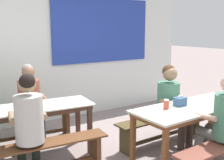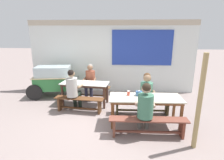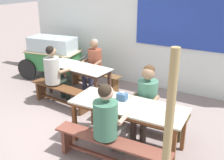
{
  "view_description": "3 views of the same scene",
  "coord_description": "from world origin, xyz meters",
  "px_view_note": "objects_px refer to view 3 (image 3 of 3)",
  "views": [
    {
      "loc": [
        -1.9,
        -2.65,
        1.8
      ],
      "look_at": [
        0.21,
        0.58,
        1.08
      ],
      "focal_mm": 44.23,
      "sensor_mm": 36.0,
      "label": 1
    },
    {
      "loc": [
        0.53,
        -4.51,
        2.39
      ],
      "look_at": [
        0.14,
        0.81,
        0.91
      ],
      "focal_mm": 28.61,
      "sensor_mm": 36.0,
      "label": 2
    },
    {
      "loc": [
        2.72,
        -3.59,
        2.64
      ],
      "look_at": [
        0.44,
        0.42,
        0.84
      ],
      "focal_mm": 42.88,
      "sensor_mm": 36.0,
      "label": 3
    }
  ],
  "objects_px": {
    "bench_near_front": "(111,148)",
    "person_right_near_table": "(146,96)",
    "dining_table_far": "(78,70)",
    "person_left_back_turned": "(54,71)",
    "tissue_box": "(122,97)",
    "person_center_facing": "(93,62)",
    "wooden_support_post": "(168,136)",
    "bench_far_back": "(95,78)",
    "bench_far_front": "(61,93)",
    "food_cart": "(52,54)",
    "person_near_front": "(108,119)",
    "condiment_jar": "(107,93)",
    "bench_near_back": "(141,114)",
    "dining_table_near": "(128,109)"
  },
  "relations": [
    {
      "from": "bench_near_back",
      "to": "dining_table_far",
      "type": "bearing_deg",
      "value": 161.99
    },
    {
      "from": "person_left_back_turned",
      "to": "person_right_near_table",
      "type": "bearing_deg",
      "value": -4.1
    },
    {
      "from": "person_near_front",
      "to": "person_left_back_turned",
      "type": "xyz_separation_m",
      "value": [
        -2.03,
        1.2,
        -0.0
      ]
    },
    {
      "from": "dining_table_far",
      "to": "person_center_facing",
      "type": "height_order",
      "value": "person_center_facing"
    },
    {
      "from": "bench_near_front",
      "to": "wooden_support_post",
      "type": "xyz_separation_m",
      "value": [
        0.93,
        -0.35,
        0.69
      ]
    },
    {
      "from": "person_right_near_table",
      "to": "wooden_support_post",
      "type": "distance_m",
      "value": 1.71
    },
    {
      "from": "bench_far_front",
      "to": "bench_near_back",
      "type": "xyz_separation_m",
      "value": [
        1.88,
        -0.01,
        0.01
      ]
    },
    {
      "from": "bench_near_back",
      "to": "person_center_facing",
      "type": "distance_m",
      "value": 2.12
    },
    {
      "from": "dining_table_far",
      "to": "person_left_back_turned",
      "type": "height_order",
      "value": "person_left_back_turned"
    },
    {
      "from": "dining_table_far",
      "to": "dining_table_near",
      "type": "relative_size",
      "value": 0.86
    },
    {
      "from": "dining_table_far",
      "to": "condiment_jar",
      "type": "xyz_separation_m",
      "value": [
        1.41,
        -1.08,
        0.15
      ]
    },
    {
      "from": "bench_near_front",
      "to": "person_near_front",
      "type": "height_order",
      "value": "person_near_front"
    },
    {
      "from": "wooden_support_post",
      "to": "bench_far_back",
      "type": "bearing_deg",
      "value": 135.4
    },
    {
      "from": "tissue_box",
      "to": "wooden_support_post",
      "type": "height_order",
      "value": "wooden_support_post"
    },
    {
      "from": "food_cart",
      "to": "person_center_facing",
      "type": "xyz_separation_m",
      "value": [
        1.41,
        -0.14,
        0.04
      ]
    },
    {
      "from": "food_cart",
      "to": "tissue_box",
      "type": "xyz_separation_m",
      "value": [
        3.01,
        -1.73,
        0.13
      ]
    },
    {
      "from": "bench_far_front",
      "to": "person_near_front",
      "type": "distance_m",
      "value": 2.2
    },
    {
      "from": "person_right_near_table",
      "to": "condiment_jar",
      "type": "height_order",
      "value": "person_right_near_table"
    },
    {
      "from": "bench_far_back",
      "to": "person_center_facing",
      "type": "relative_size",
      "value": 1.17
    },
    {
      "from": "dining_table_far",
      "to": "person_right_near_table",
      "type": "bearing_deg",
      "value": -18.87
    },
    {
      "from": "bench_near_front",
      "to": "tissue_box",
      "type": "xyz_separation_m",
      "value": [
        -0.18,
        0.69,
        0.5
      ]
    },
    {
      "from": "dining_table_far",
      "to": "person_center_facing",
      "type": "relative_size",
      "value": 1.27
    },
    {
      "from": "person_near_front",
      "to": "tissue_box",
      "type": "xyz_separation_m",
      "value": [
        -0.1,
        0.63,
        0.07
      ]
    },
    {
      "from": "dining_table_near",
      "to": "tissue_box",
      "type": "relative_size",
      "value": 11.79
    },
    {
      "from": "bench_far_front",
      "to": "bench_far_back",
      "type": "bearing_deg",
      "value": 84.58
    },
    {
      "from": "dining_table_near",
      "to": "tissue_box",
      "type": "distance_m",
      "value": 0.24
    },
    {
      "from": "wooden_support_post",
      "to": "person_near_front",
      "type": "bearing_deg",
      "value": 157.97
    },
    {
      "from": "dining_table_near",
      "to": "bench_near_front",
      "type": "distance_m",
      "value": 0.69
    },
    {
      "from": "bench_far_back",
      "to": "person_right_near_table",
      "type": "distance_m",
      "value": 2.29
    },
    {
      "from": "dining_table_far",
      "to": "bench_far_front",
      "type": "xyz_separation_m",
      "value": [
        -0.06,
        -0.58,
        -0.37
      ]
    },
    {
      "from": "dining_table_near",
      "to": "bench_near_front",
      "type": "relative_size",
      "value": 1.02
    },
    {
      "from": "bench_near_front",
      "to": "dining_table_far",
      "type": "bearing_deg",
      "value": 136.57
    },
    {
      "from": "person_center_facing",
      "to": "wooden_support_post",
      "type": "relative_size",
      "value": 0.63
    },
    {
      "from": "condiment_jar",
      "to": "wooden_support_post",
      "type": "bearing_deg",
      "value": -36.66
    },
    {
      "from": "person_right_near_table",
      "to": "person_near_front",
      "type": "bearing_deg",
      "value": -98.41
    },
    {
      "from": "person_center_facing",
      "to": "person_near_front",
      "type": "xyz_separation_m",
      "value": [
        1.7,
        -2.22,
        0.02
      ]
    },
    {
      "from": "bench_far_front",
      "to": "bench_near_back",
      "type": "distance_m",
      "value": 1.88
    },
    {
      "from": "person_right_near_table",
      "to": "bench_near_front",
      "type": "bearing_deg",
      "value": -93.74
    },
    {
      "from": "bench_far_back",
      "to": "dining_table_far",
      "type": "bearing_deg",
      "value": -95.42
    },
    {
      "from": "person_left_back_turned",
      "to": "tissue_box",
      "type": "distance_m",
      "value": 2.01
    },
    {
      "from": "food_cart",
      "to": "person_center_facing",
      "type": "relative_size",
      "value": 1.47
    },
    {
      "from": "dining_table_near",
      "to": "wooden_support_post",
      "type": "height_order",
      "value": "wooden_support_post"
    },
    {
      "from": "bench_near_front",
      "to": "person_right_near_table",
      "type": "distance_m",
      "value": 1.18
    },
    {
      "from": "bench_near_back",
      "to": "tissue_box",
      "type": "xyz_separation_m",
      "value": [
        -0.15,
        -0.48,
        0.51
      ]
    },
    {
      "from": "bench_near_back",
      "to": "person_near_front",
      "type": "relative_size",
      "value": 1.32
    },
    {
      "from": "person_left_back_turned",
      "to": "tissue_box",
      "type": "relative_size",
      "value": 8.25
    },
    {
      "from": "dining_table_near",
      "to": "person_near_front",
      "type": "distance_m",
      "value": 0.54
    },
    {
      "from": "food_cart",
      "to": "wooden_support_post",
      "type": "height_order",
      "value": "wooden_support_post"
    },
    {
      "from": "bench_far_front",
      "to": "person_near_front",
      "type": "bearing_deg",
      "value": -31.51
    },
    {
      "from": "bench_far_back",
      "to": "bench_far_front",
      "type": "height_order",
      "value": "same"
    }
  ]
}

